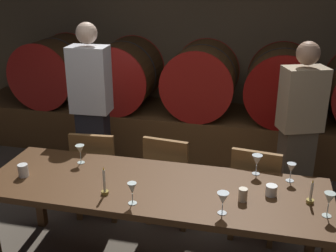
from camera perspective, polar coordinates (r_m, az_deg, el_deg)
The scene contains 23 objects.
back_wall at distance 5.55m, azimuth 5.49°, elevation 12.31°, with size 6.69×0.24×2.82m, color brown.
barrel_shelf at distance 5.33m, azimuth 4.21°, elevation -0.75°, with size 6.02×0.90×0.54m, color brown.
wine_barrel_far_left at distance 5.73m, azimuth -15.19°, elevation 7.37°, with size 0.85×0.89×0.85m.
wine_barrel_left at distance 5.35m, azimuth -6.06°, elevation 7.03°, with size 0.85×0.89×0.85m.
wine_barrel_center at distance 5.11m, azimuth 4.61°, elevation 6.41°, with size 0.85×0.89×0.85m.
wine_barrel_right at distance 5.06m, azimuth 15.33°, elevation 5.56°, with size 0.85×0.89×0.85m.
dining_table at distance 3.12m, azimuth -1.83°, elevation -9.21°, with size 2.52×0.81×0.76m.
chair_left at distance 3.94m, azimuth -9.66°, elevation -5.89°, with size 0.44×0.44×0.88m.
chair_center at distance 3.79m, azimuth 0.19°, elevation -6.73°, with size 0.44×0.44×0.88m.
chair_right at distance 3.66m, azimuth 11.87°, elevation -8.36°, with size 0.45×0.45×0.88m.
guest_left at distance 4.25m, azimuth -10.35°, elevation 2.24°, with size 0.39×0.26×1.76m.
guest_right at distance 4.06m, azimuth 17.44°, elevation -0.27°, with size 0.44×0.36×1.65m.
candle_left at distance 2.97m, azimuth -8.65°, elevation -8.18°, with size 0.05×0.05×0.21m.
candle_right at distance 3.01m, azimuth 18.89°, elevation -9.12°, with size 0.05×0.05×0.18m.
wine_glass_far_left at distance 3.43m, azimuth -11.91°, elevation -3.19°, with size 0.07×0.07×0.15m.
wine_glass_left at distance 2.82m, azimuth -4.92°, elevation -8.59°, with size 0.06×0.06×0.16m.
wine_glass_center_left at distance 2.73m, azimuth 7.49°, elevation -9.84°, with size 0.08×0.08×0.15m.
wine_glass_center_right at distance 3.26m, azimuth 12.04°, elevation -4.65°, with size 0.08×0.08×0.16m.
wine_glass_right at distance 3.22m, azimuth 16.45°, elevation -5.58°, with size 0.07×0.07×0.14m.
wine_glass_far_right at distance 2.86m, azimuth 21.14°, elevation -9.30°, with size 0.07×0.07×0.17m.
cup_left at distance 3.36m, azimuth -19.16°, elevation -5.74°, with size 0.08×0.08×0.10m, color white.
cup_center at distance 2.92m, azimuth 10.18°, elevation -9.22°, with size 0.06×0.06×0.09m, color beige.
cup_right at distance 3.03m, azimuth 13.91°, elevation -8.52°, with size 0.08×0.08×0.08m, color white.
Camera 1 is at (0.76, -2.45, 2.27)m, focal length 44.67 mm.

